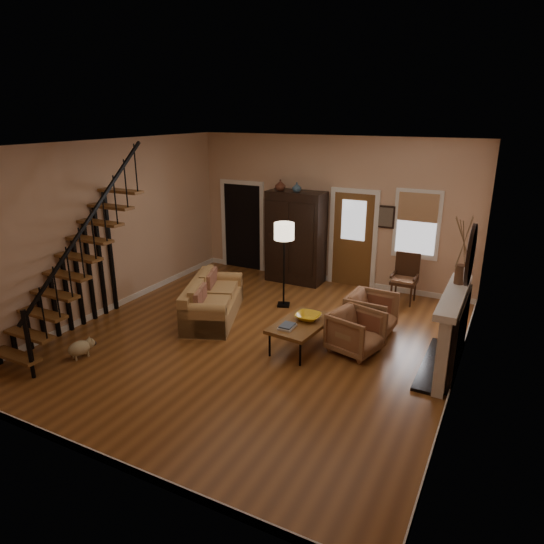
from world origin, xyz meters
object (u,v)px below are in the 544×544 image
at_px(armoire, 296,237).
at_px(armchair_right, 371,314).
at_px(sofa, 213,300).
at_px(side_chair, 404,279).
at_px(coffee_table, 301,335).
at_px(armchair_left, 356,332).
at_px(floor_lamp, 284,265).

bearing_deg(armoire, armchair_right, -39.30).
bearing_deg(sofa, side_chair, 17.22).
distance_m(armoire, coffee_table, 3.50).
bearing_deg(armchair_right, armoire, 53.74).
height_order(sofa, coffee_table, sofa).
bearing_deg(side_chair, armoire, 175.52).
relative_size(sofa, side_chair, 1.91).
distance_m(armoire, sofa, 2.80).
distance_m(coffee_table, side_chair, 3.05).
bearing_deg(armchair_right, armchair_left, -178.17).
bearing_deg(coffee_table, side_chair, 69.84).
relative_size(coffee_table, armchair_left, 1.58).
bearing_deg(sofa, coffee_table, -32.48).
bearing_deg(armchair_right, coffee_table, 145.29).
distance_m(armoire, floor_lamp, 1.58).
height_order(coffee_table, floor_lamp, floor_lamp).
height_order(armchair_right, floor_lamp, floor_lamp).
bearing_deg(armchair_right, floor_lamp, 80.67).
bearing_deg(side_chair, armchair_right, -96.05).
xyz_separation_m(armoire, side_chair, (2.55, -0.20, -0.54)).
relative_size(armchair_left, side_chair, 0.76).
xyz_separation_m(armchair_left, side_chair, (0.20, 2.56, 0.16)).
relative_size(armchair_left, floor_lamp, 0.45).
distance_m(armchair_left, side_chair, 2.57).
bearing_deg(armchair_right, sofa, 107.22).
bearing_deg(sofa, armchair_left, -23.57).
height_order(coffee_table, side_chair, side_chair).
height_order(armoire, armchair_left, armoire).
bearing_deg(sofa, floor_lamp, 29.12).
bearing_deg(armoire, coffee_table, -63.74).
relative_size(coffee_table, floor_lamp, 0.71).
height_order(sofa, armchair_left, sofa).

